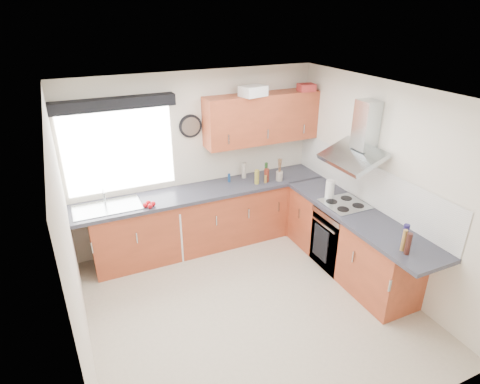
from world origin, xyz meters
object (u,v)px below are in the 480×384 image
oven (341,236)px  extractor_hood (359,140)px  upper_cabinets (262,118)px  washing_machine (187,226)px

oven → extractor_hood: extractor_hood is taller
oven → upper_cabinets: upper_cabinets is taller
upper_cabinets → extractor_hood: bearing=-63.9°
upper_cabinets → washing_machine: size_ratio=2.25×
extractor_hood → upper_cabinets: (-0.65, 1.33, 0.03)m
extractor_hood → upper_cabinets: upper_cabinets is taller
oven → washing_machine: 2.16m
washing_machine → extractor_hood: bearing=-47.8°
oven → extractor_hood: (0.10, -0.00, 1.34)m
oven → washing_machine: oven is taller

